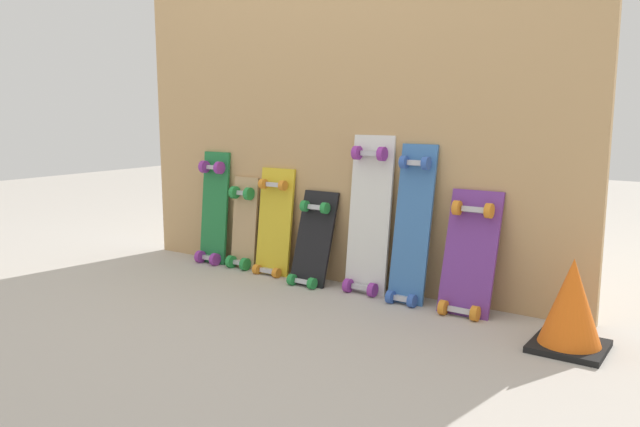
{
  "coord_description": "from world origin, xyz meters",
  "views": [
    {
      "loc": [
        1.77,
        -2.64,
        0.89
      ],
      "look_at": [
        0.0,
        -0.07,
        0.38
      ],
      "focal_mm": 35.34,
      "sensor_mm": 36.0,
      "label": 1
    }
  ],
  "objects": [
    {
      "name": "skateboard_green",
      "position": [
        -0.8,
        -0.0,
        0.3
      ],
      "size": [
        0.19,
        0.15,
        0.71
      ],
      "color": "#1E7238",
      "rests_on": "ground"
    },
    {
      "name": "skateboard_yellow",
      "position": [
        -0.35,
        -0.01,
        0.25
      ],
      "size": [
        0.22,
        0.15,
        0.65
      ],
      "color": "gold",
      "rests_on": "ground"
    },
    {
      "name": "ground_plane",
      "position": [
        0.0,
        0.0,
        0.0
      ],
      "size": [
        12.0,
        12.0,
        0.0
      ],
      "primitive_type": "plane",
      "color": "#B2AAA0"
    },
    {
      "name": "plywood_wall_panel",
      "position": [
        0.0,
        0.07,
        0.82
      ],
      "size": [
        2.6,
        0.04,
        1.63
      ],
      "primitive_type": "cube",
      "color": "tan",
      "rests_on": "ground"
    },
    {
      "name": "skateboard_black",
      "position": [
        -0.06,
        -0.05,
        0.2
      ],
      "size": [
        0.21,
        0.22,
        0.54
      ],
      "color": "black",
      "rests_on": "ground"
    },
    {
      "name": "skateboard_natural",
      "position": [
        -0.58,
        -0.0,
        0.23
      ],
      "size": [
        0.17,
        0.14,
        0.57
      ],
      "color": "tan",
      "rests_on": "ground"
    },
    {
      "name": "skateboard_white",
      "position": [
        0.25,
        -0.01,
        0.35
      ],
      "size": [
        0.22,
        0.17,
        0.83
      ],
      "color": "silver",
      "rests_on": "ground"
    },
    {
      "name": "skateboard_purple",
      "position": [
        0.78,
        -0.05,
        0.24
      ],
      "size": [
        0.24,
        0.22,
        0.61
      ],
      "color": "#6B338C",
      "rests_on": "ground"
    },
    {
      "name": "skateboard_blue",
      "position": [
        0.49,
        -0.03,
        0.33
      ],
      "size": [
        0.18,
        0.2,
        0.8
      ],
      "color": "#386BAD",
      "rests_on": "ground"
    },
    {
      "name": "traffic_cone",
      "position": [
        1.26,
        -0.25,
        0.17
      ],
      "size": [
        0.26,
        0.26,
        0.35
      ],
      "color": "black",
      "rests_on": "ground"
    }
  ]
}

